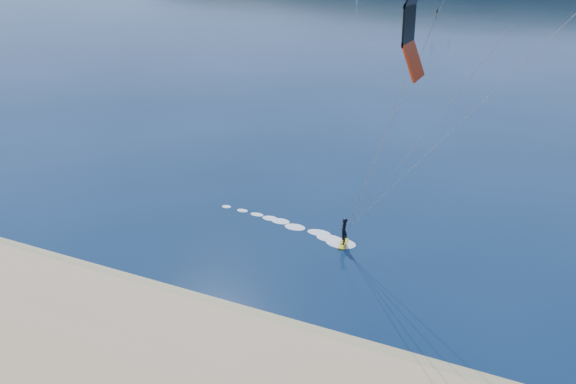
# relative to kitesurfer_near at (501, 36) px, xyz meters

# --- Properties ---
(ground) EXTENTS (1800.00, 1800.00, 0.00)m
(ground) POSITION_rel_kitesurfer_near_xyz_m (-14.02, -8.89, -13.84)
(ground) COLOR #071B33
(ground) RESTS_ON ground
(wet_sand) EXTENTS (220.00, 2.50, 0.10)m
(wet_sand) POSITION_rel_kitesurfer_near_xyz_m (-14.02, -4.39, -13.79)
(wet_sand) COLOR #958256
(wet_sand) RESTS_ON ground
(kitesurfer_near) EXTENTS (23.54, 8.69, 18.42)m
(kitesurfer_near) POSITION_rel_kitesurfer_near_xyz_m (0.00, 0.00, 0.00)
(kitesurfer_near) COLOR gold
(kitesurfer_near) RESTS_ON ground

